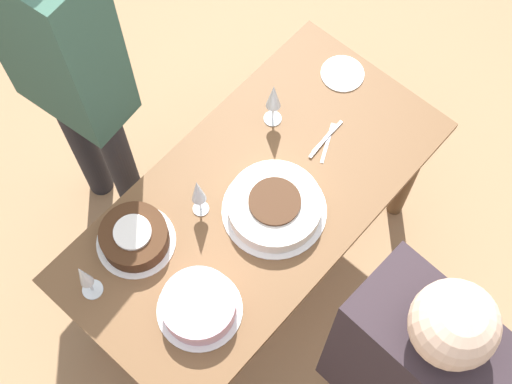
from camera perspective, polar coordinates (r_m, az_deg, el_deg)
name	(u,v)px	position (r m, az deg, el deg)	size (l,w,h in m)	color
ground_plane	(256,268)	(3.18, 0.00, -6.12)	(12.00, 12.00, 0.00)	#A87F56
dining_table	(256,213)	(2.61, 0.00, -1.71)	(1.43, 0.71, 0.75)	brown
cake_center_white	(274,206)	(2.43, 1.49, -1.14)	(0.36, 0.36, 0.08)	white
cake_front_chocolate	(134,237)	(2.42, -9.70, -3.59)	(0.27, 0.27, 0.09)	white
cake_back_decorated	(199,306)	(2.31, -4.60, -9.09)	(0.28, 0.28, 0.09)	white
wine_glass_near	(84,277)	(2.30, -13.61, -6.60)	(0.07, 0.07, 0.22)	silver
wine_glass_far	(198,192)	(2.35, -4.67, 0.04)	(0.06, 0.06, 0.21)	silver
wine_glass_extra	(273,98)	(2.51, 1.41, 7.56)	(0.07, 0.07, 0.22)	silver
dessert_plate_left	(342,74)	(2.76, 6.93, 9.38)	(0.17, 0.17, 0.01)	white
fork_pile	(326,140)	(2.60, 5.62, 4.16)	(0.20, 0.08, 0.01)	silver
person_cutting	(65,64)	(2.47, -15.06, 9.89)	(0.26, 0.42, 1.74)	#232328
person_watching	(402,378)	(2.06, 11.57, -14.36)	(0.24, 0.41, 1.69)	#4C4238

